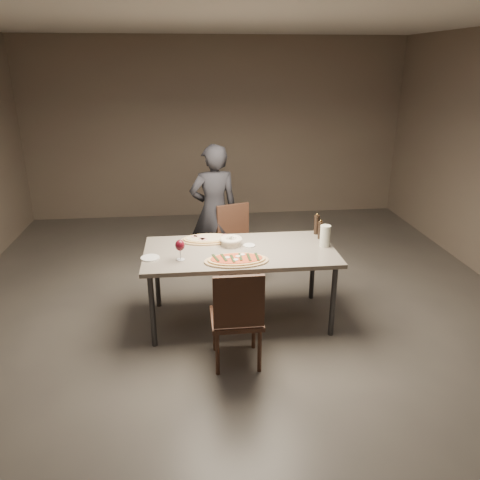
{
  "coord_description": "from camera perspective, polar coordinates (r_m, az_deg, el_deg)",
  "views": [
    {
      "loc": [
        -0.45,
        -4.06,
        2.41
      ],
      "look_at": [
        0.0,
        0.0,
        0.85
      ],
      "focal_mm": 35.0,
      "sensor_mm": 36.0,
      "label": 1
    }
  ],
  "objects": [
    {
      "name": "dining_table",
      "position": [
        4.43,
        0.0,
        -1.9
      ],
      "size": [
        1.8,
        0.9,
        0.75
      ],
      "color": "gray",
      "rests_on": "ground"
    },
    {
      "name": "wine_glass",
      "position": [
        4.18,
        -7.33,
        -0.73
      ],
      "size": [
        0.09,
        0.09,
        0.19
      ],
      "rotation": [
        0.0,
        0.0,
        -0.08
      ],
      "color": "silver",
      "rests_on": "dining_table"
    },
    {
      "name": "chair_near",
      "position": [
        3.83,
        -0.32,
        -9.03
      ],
      "size": [
        0.42,
        0.42,
        0.89
      ],
      "rotation": [
        0.0,
        0.0,
        0.0
      ],
      "color": "#40261A",
      "rests_on": "ground"
    },
    {
      "name": "room",
      "position": [
        4.21,
        0.0,
        7.01
      ],
      "size": [
        7.0,
        7.0,
        7.0
      ],
      "color": "#58534C",
      "rests_on": "ground"
    },
    {
      "name": "carafe",
      "position": [
        4.54,
        10.34,
        0.49
      ],
      "size": [
        0.1,
        0.1,
        0.21
      ],
      "rotation": [
        0.0,
        0.0,
        -0.23
      ],
      "color": "silver",
      "rests_on": "dining_table"
    },
    {
      "name": "ham_pizza",
      "position": [
        4.65,
        -3.96,
        0.11
      ],
      "size": [
        0.54,
        0.3,
        0.04
      ],
      "rotation": [
        0.0,
        0.0,
        0.42
      ],
      "color": "tan",
      "rests_on": "dining_table"
    },
    {
      "name": "side_plate",
      "position": [
        4.3,
        -10.9,
        -2.15
      ],
      "size": [
        0.17,
        0.17,
        0.01
      ],
      "rotation": [
        0.0,
        0.0,
        0.08
      ],
      "color": "white",
      "rests_on": "dining_table"
    },
    {
      "name": "diner",
      "position": [
        5.49,
        -3.18,
        3.59
      ],
      "size": [
        0.63,
        0.48,
        1.56
      ],
      "primitive_type": "imported",
      "rotation": [
        0.0,
        0.0,
        3.34
      ],
      "color": "black",
      "rests_on": "ground"
    },
    {
      "name": "pepper_mill_left",
      "position": [
        4.73,
        9.76,
        1.22
      ],
      "size": [
        0.05,
        0.05,
        0.2
      ],
      "rotation": [
        0.0,
        0.0,
        -0.32
      ],
      "color": "black",
      "rests_on": "dining_table"
    },
    {
      "name": "zucchini_pizza",
      "position": [
        4.15,
        -0.43,
        -2.44
      ],
      "size": [
        0.58,
        0.32,
        0.05
      ],
      "rotation": [
        0.0,
        0.0,
        -0.17
      ],
      "color": "tan",
      "rests_on": "dining_table"
    },
    {
      "name": "chair_far",
      "position": [
        5.43,
        -0.43,
        0.18
      ],
      "size": [
        0.52,
        0.52,
        0.87
      ],
      "rotation": [
        0.0,
        0.0,
        3.45
      ],
      "color": "#40261A",
      "rests_on": "ground"
    },
    {
      "name": "pepper_mill_right",
      "position": [
        4.85,
        9.33,
        1.92
      ],
      "size": [
        0.06,
        0.06,
        0.22
      ],
      "rotation": [
        0.0,
        0.0,
        -0.26
      ],
      "color": "black",
      "rests_on": "dining_table"
    },
    {
      "name": "oil_dish",
      "position": [
        4.5,
        1.13,
        -0.68
      ],
      "size": [
        0.11,
        0.11,
        0.01
      ],
      "rotation": [
        0.0,
        0.0,
        -0.26
      ],
      "color": "white",
      "rests_on": "dining_table"
    },
    {
      "name": "bread_basket",
      "position": [
        4.51,
        -1.12,
        -0.1
      ],
      "size": [
        0.22,
        0.22,
        0.08
      ],
      "rotation": [
        0.0,
        0.0,
        -0.14
      ],
      "color": "beige",
      "rests_on": "dining_table"
    }
  ]
}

